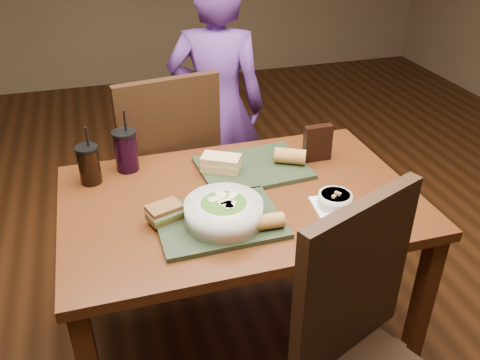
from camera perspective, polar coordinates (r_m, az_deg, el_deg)
name	(u,v)px	position (r m, az deg, el deg)	size (l,w,h in m)	color
ground	(240,338)	(2.37, 0.00, -17.30)	(6.00, 6.00, 0.00)	#381C0B
dining_table	(240,216)	(1.93, 0.00, -4.09)	(1.30, 0.85, 0.75)	#4C240F
chair_near	(364,357)	(1.58, 13.73, -18.76)	(0.59, 0.61, 1.04)	black
chair_far	(169,166)	(2.44, -7.93, 1.54)	(0.52, 0.52, 1.06)	black
diner	(217,108)	(2.75, -2.60, 8.08)	(0.52, 0.34, 1.41)	#522973
tray_near	(219,221)	(1.74, -2.37, -4.60)	(0.42, 0.32, 0.02)	#212C1A
tray_far	(253,168)	(2.05, 1.45, 1.39)	(0.42, 0.32, 0.02)	#212C1A
salad_bowl	(224,211)	(1.69, -1.83, -3.50)	(0.26, 0.26, 0.09)	silver
soup_bowl	(335,200)	(1.84, 10.62, -2.21)	(0.16, 0.16, 0.06)	white
sandwich_near	(165,212)	(1.74, -8.47, -3.59)	(0.13, 0.11, 0.05)	#593819
sandwich_far	(221,163)	(2.01, -2.14, 1.93)	(0.17, 0.15, 0.06)	tan
baguette_near	(268,221)	(1.68, 3.21, -4.66)	(0.05, 0.05, 0.10)	#AD7533
baguette_far	(290,156)	(2.06, 5.66, 2.69)	(0.06, 0.06, 0.12)	#AD7533
cup_cola	(89,164)	(2.02, -16.59, 1.68)	(0.09, 0.09, 0.24)	black
cup_berry	(126,151)	(2.07, -12.68, 3.25)	(0.10, 0.10, 0.26)	black
chip_bag	(318,143)	(2.12, 8.70, 4.12)	(0.12, 0.04, 0.15)	black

